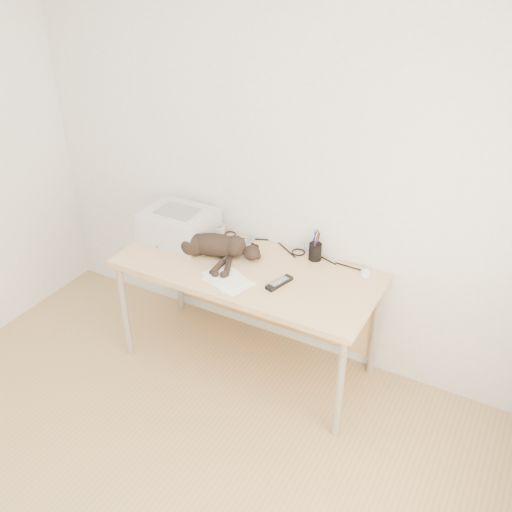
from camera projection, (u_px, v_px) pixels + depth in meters
The scene contains 11 objects.
wall_back at pixel (275, 161), 3.43m from camera, with size 3.50×3.50×0.00m, color white.
desk at pixel (254, 279), 3.57m from camera, with size 1.60×0.70×0.74m.
printer at pixel (179, 225), 3.71m from camera, with size 0.43×0.37×0.20m.
papers at pixel (227, 279), 3.32m from camera, with size 0.35×0.29×0.01m.
cat at pixel (212, 246), 3.53m from camera, with size 0.69×0.35×0.16m.
mug at pixel (219, 232), 3.75m from camera, with size 0.09×0.09×0.09m, color silver.
pen_cup at pixel (315, 251), 3.50m from camera, with size 0.08×0.08×0.20m.
remote_grey at pixel (246, 243), 3.69m from camera, with size 0.05×0.18×0.02m, color gray.
remote_black at pixel (279, 283), 3.28m from camera, with size 0.05×0.19×0.02m, color black.
mouse at pixel (365, 271), 3.37m from camera, with size 0.06×0.11×0.03m, color white.
cable_tangle at pixel (270, 245), 3.67m from camera, with size 1.36×0.09×0.01m, color black, non-canonical shape.
Camera 1 is at (1.46, -1.15, 2.55)m, focal length 40.00 mm.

